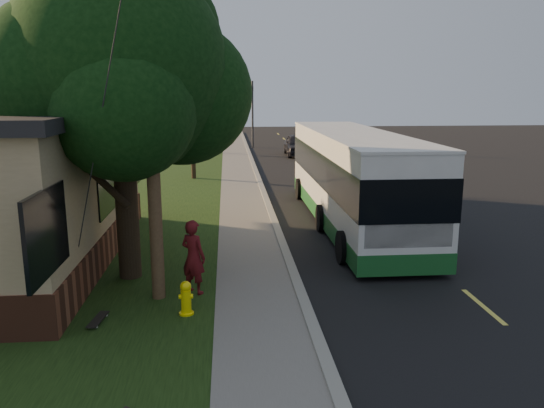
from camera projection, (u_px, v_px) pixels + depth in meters
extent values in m
plane|color=black|center=(307.00, 313.00, 11.56)|extent=(120.00, 120.00, 0.00)
cube|color=black|center=(367.00, 209.00, 21.64)|extent=(8.00, 80.00, 0.01)
cube|color=gray|center=(270.00, 209.00, 21.29)|extent=(0.25, 80.00, 0.12)
cube|color=slate|center=(245.00, 210.00, 21.21)|extent=(2.00, 80.00, 0.08)
cube|color=black|center=(156.00, 212.00, 20.93)|extent=(5.00, 80.00, 0.07)
cylinder|color=yellow|center=(186.00, 302.00, 11.28)|extent=(0.22, 0.22, 0.55)
sphere|color=yellow|center=(186.00, 287.00, 11.20)|extent=(0.24, 0.24, 0.24)
cylinder|color=yellow|center=(186.00, 296.00, 11.25)|extent=(0.30, 0.10, 0.10)
cylinder|color=yellow|center=(186.00, 296.00, 11.25)|extent=(0.10, 0.18, 0.10)
cylinder|color=yellow|center=(187.00, 313.00, 11.33)|extent=(0.32, 0.32, 0.04)
cylinder|color=#473321|center=(150.00, 99.00, 11.30)|extent=(0.30, 0.30, 9.00)
cylinder|color=#2D2D30|center=(97.00, 140.00, 10.32)|extent=(2.52, 3.21, 7.60)
cylinder|color=black|center=(126.00, 200.00, 13.22)|extent=(0.56, 0.56, 4.00)
sphere|color=black|center=(119.00, 68.00, 12.54)|extent=(5.20, 5.20, 5.20)
sphere|color=black|center=(181.00, 94.00, 13.37)|extent=(3.60, 3.60, 3.60)
sphere|color=black|center=(63.00, 81.00, 12.12)|extent=(3.80, 3.80, 3.80)
sphere|color=black|center=(123.00, 108.00, 11.49)|extent=(3.20, 3.20, 3.20)
sphere|color=black|center=(105.00, 54.00, 13.77)|extent=(3.40, 3.40, 3.40)
sphere|color=black|center=(161.00, 30.00, 13.57)|extent=(3.00, 3.00, 3.00)
cylinder|color=black|center=(193.00, 148.00, 28.45)|extent=(0.24, 0.24, 3.30)
cylinder|color=black|center=(192.00, 117.00, 28.10)|extent=(1.38, 0.57, 2.01)
cylinder|color=black|center=(192.00, 117.00, 28.10)|extent=(0.74, 1.21, 1.58)
cylinder|color=black|center=(192.00, 117.00, 28.10)|extent=(0.65, 1.05, 1.95)
cylinder|color=black|center=(192.00, 117.00, 28.10)|extent=(1.28, 0.53, 1.33)
cylinder|color=black|center=(192.00, 117.00, 28.10)|extent=(0.75, 1.21, 1.70)
cylinder|color=black|center=(209.00, 133.00, 40.20)|extent=(0.24, 0.24, 3.03)
cylinder|color=black|center=(209.00, 113.00, 39.89)|extent=(1.38, 0.57, 2.01)
cylinder|color=black|center=(209.00, 113.00, 39.89)|extent=(0.74, 1.21, 1.58)
cylinder|color=black|center=(209.00, 113.00, 39.89)|extent=(0.65, 1.05, 1.95)
cylinder|color=black|center=(209.00, 113.00, 39.89)|extent=(1.28, 0.53, 1.33)
cylinder|color=black|center=(209.00, 113.00, 39.89)|extent=(0.75, 1.21, 1.70)
cylinder|color=#2D2D30|center=(253.00, 115.00, 44.14)|extent=(0.16, 0.16, 5.50)
imported|color=black|center=(252.00, 93.00, 43.78)|extent=(0.18, 0.22, 1.10)
cube|color=silver|center=(352.00, 172.00, 18.93)|extent=(2.55, 12.22, 2.75)
cube|color=#185523|center=(351.00, 211.00, 19.23)|extent=(2.57, 12.24, 0.56)
cube|color=black|center=(353.00, 167.00, 18.89)|extent=(2.59, 12.26, 1.12)
cube|color=black|center=(410.00, 216.00, 13.04)|extent=(2.25, 0.06, 1.63)
cube|color=yellow|center=(413.00, 160.00, 12.76)|extent=(1.63, 0.06, 0.36)
cube|color=#FFF2CC|center=(377.00, 262.00, 13.21)|extent=(0.25, 0.04, 0.15)
cube|color=#FFF2CC|center=(437.00, 260.00, 13.34)|extent=(0.25, 0.04, 0.15)
cube|color=silver|center=(354.00, 133.00, 18.64)|extent=(2.60, 12.27, 0.08)
cylinder|color=black|center=(343.00, 247.00, 14.76)|extent=(0.29, 0.94, 0.94)
cylinder|color=black|center=(432.00, 245.00, 14.97)|extent=(0.29, 0.94, 0.94)
cylinder|color=black|center=(322.00, 218.00, 18.13)|extent=(0.29, 0.94, 0.94)
cylinder|color=black|center=(394.00, 217.00, 18.34)|extent=(0.29, 0.94, 0.94)
cylinder|color=black|center=(300.00, 189.00, 23.49)|extent=(0.29, 0.94, 0.94)
cylinder|color=black|center=(356.00, 188.00, 23.70)|extent=(0.29, 0.94, 0.94)
imported|color=#541014|center=(193.00, 257.00, 12.34)|extent=(0.77, 0.72, 1.77)
cube|color=black|center=(98.00, 319.00, 10.92)|extent=(0.31, 0.83, 0.02)
cylinder|color=silver|center=(93.00, 327.00, 10.65)|extent=(0.19, 0.07, 0.05)
cylinder|color=silver|center=(103.00, 315.00, 11.20)|extent=(0.19, 0.07, 0.05)
cube|color=black|center=(8.00, 207.00, 18.86)|extent=(1.57, 1.29, 1.25)
cube|color=black|center=(6.00, 189.00, 18.72)|extent=(1.63, 1.35, 0.08)
imported|color=black|center=(298.00, 145.00, 39.19)|extent=(1.98, 4.74, 1.60)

